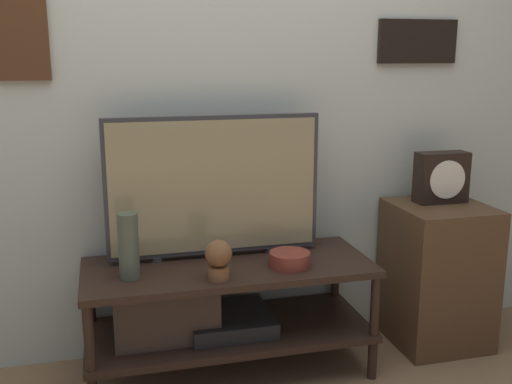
% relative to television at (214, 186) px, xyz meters
% --- Properties ---
extents(wall_back, '(6.40, 0.08, 2.70)m').
position_rel_television_xyz_m(wall_back, '(0.03, 0.19, 0.54)').
color(wall_back, beige).
rests_on(wall_back, ground_plane).
extents(media_console, '(1.22, 0.50, 0.50)m').
position_rel_television_xyz_m(media_console, '(-0.06, -0.11, -0.50)').
color(media_console, black).
rests_on(media_console, ground_plane).
extents(television, '(0.93, 0.05, 0.62)m').
position_rel_television_xyz_m(television, '(0.00, 0.00, 0.00)').
color(television, '#333338').
rests_on(television, media_console).
extents(vase_tall_ceramic, '(0.08, 0.08, 0.27)m').
position_rel_television_xyz_m(vase_tall_ceramic, '(-0.38, -0.17, -0.19)').
color(vase_tall_ceramic, '#4C5647').
rests_on(vase_tall_ceramic, media_console).
extents(vase_wide_bowl, '(0.17, 0.17, 0.06)m').
position_rel_television_xyz_m(vase_wide_bowl, '(0.28, -0.20, -0.29)').
color(vase_wide_bowl, brown).
rests_on(vase_wide_bowl, media_console).
extents(decorative_bust, '(0.11, 0.11, 0.16)m').
position_rel_television_xyz_m(decorative_bust, '(-0.04, -0.27, -0.23)').
color(decorative_bust, brown).
rests_on(decorative_bust, media_console).
extents(side_table, '(0.43, 0.43, 0.68)m').
position_rel_television_xyz_m(side_table, '(1.06, -0.08, -0.48)').
color(side_table, '#513823').
rests_on(side_table, ground_plane).
extents(mantel_clock, '(0.25, 0.11, 0.24)m').
position_rel_television_xyz_m(mantel_clock, '(1.09, -0.02, -0.02)').
color(mantel_clock, black).
rests_on(mantel_clock, side_table).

